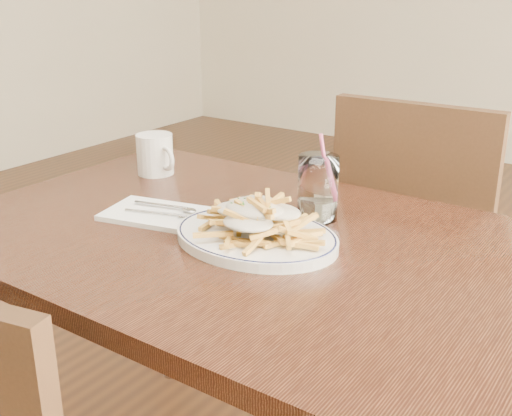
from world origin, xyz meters
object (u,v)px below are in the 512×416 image
Objects in this scene: loaded_fries at (256,214)px; fries_plate at (256,237)px; water_glass at (318,192)px; coffee_mug at (156,154)px; table at (243,269)px; chair_far at (419,240)px.

fries_plate is at bearing -26.57° from loaded_fries.
water_glass is 0.50m from coffee_mug.
loaded_fries is (0.05, -0.02, 0.14)m from table.
fries_plate is (0.05, -0.02, 0.09)m from table.
chair_far is 3.94× the size of loaded_fries.
coffee_mug is at bearing -138.25° from chair_far.
water_glass is (0.03, 0.18, 0.05)m from fries_plate.
table is 0.22m from water_glass.
loaded_fries is at bearing -25.18° from coffee_mug.
loaded_fries is at bearing -25.18° from table.
fries_plate reaches higher than table.
table is at bearing -117.20° from water_glass.
coffee_mug reaches higher than table.
loaded_fries is at bearing 153.43° from fries_plate.
table is at bearing -25.17° from coffee_mug.
coffee_mug is at bearing 154.82° from loaded_fries.
fries_plate is 1.42× the size of loaded_fries.
loaded_fries is at bearing -100.29° from water_glass.
fries_plate is at bearing -25.18° from table.
water_glass reaches higher than table.
coffee_mug is at bearing 154.83° from table.
table is 9.32× the size of coffee_mug.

